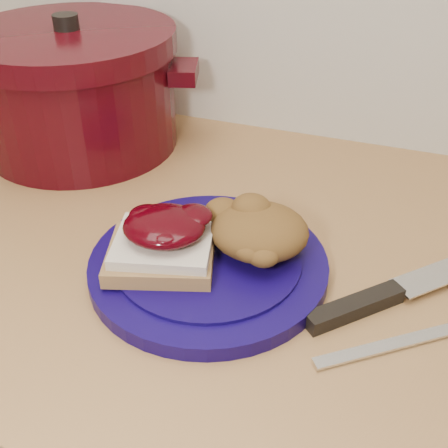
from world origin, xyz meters
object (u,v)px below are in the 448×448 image
(butter_knife, at_px, (400,342))
(dutch_oven, at_px, (76,88))
(pepper_grinder, at_px, (64,85))
(plate, at_px, (209,265))
(chef_knife, at_px, (386,295))

(butter_knife, height_order, dutch_oven, dutch_oven)
(butter_knife, height_order, pepper_grinder, pepper_grinder)
(plate, height_order, butter_knife, plate)
(plate, bearing_deg, pepper_grinder, 141.12)
(butter_knife, bearing_deg, plate, 131.69)
(dutch_oven, xyz_separation_m, pepper_grinder, (-0.06, 0.06, -0.03))
(chef_knife, height_order, butter_knife, chef_knife)
(plate, relative_size, butter_knife, 1.48)
(plate, xyz_separation_m, dutch_oven, (-0.28, 0.22, 0.08))
(plate, height_order, pepper_grinder, pepper_grinder)
(chef_knife, xyz_separation_m, butter_knife, (0.02, -0.05, -0.00))
(chef_knife, xyz_separation_m, pepper_grinder, (-0.52, 0.26, 0.05))
(plate, xyz_separation_m, butter_knife, (0.20, -0.04, -0.00))
(chef_knife, xyz_separation_m, dutch_oven, (-0.46, 0.20, 0.08))
(chef_knife, bearing_deg, plate, 139.12)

